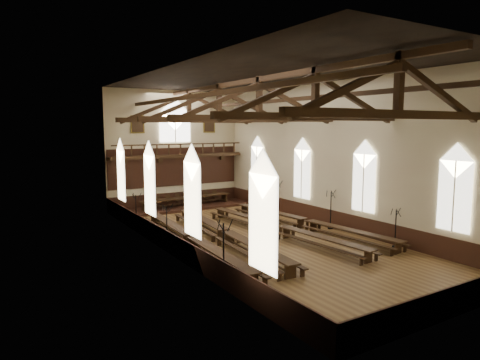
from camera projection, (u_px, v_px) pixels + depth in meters
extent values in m
plane|color=brown|center=(259.00, 238.00, 26.65)|extent=(26.00, 26.00, 0.00)
plane|color=beige|center=(175.00, 149.00, 37.03)|extent=(12.00, 0.00, 12.00)
plane|color=beige|center=(466.00, 181.00, 15.04)|extent=(12.00, 0.00, 12.00)
plane|color=beige|center=(166.00, 162.00, 22.92)|extent=(0.00, 26.00, 26.00)
plane|color=beige|center=(332.00, 155.00, 29.15)|extent=(0.00, 26.00, 26.00)
plane|color=black|center=(259.00, 74.00, 25.42)|extent=(26.00, 26.00, 0.00)
cube|color=#351A10|center=(176.00, 199.00, 37.54)|extent=(11.90, 0.08, 1.20)
cube|color=#351A10|center=(457.00, 300.00, 15.62)|extent=(11.90, 0.08, 1.20)
cube|color=#351A10|center=(169.00, 242.00, 23.49)|extent=(0.08, 25.90, 1.20)
cube|color=#351A10|center=(330.00, 218.00, 29.67)|extent=(0.08, 25.90, 1.20)
cube|color=white|center=(263.00, 224.00, 15.56)|extent=(0.05, 1.80, 3.60)
cube|color=white|center=(263.00, 174.00, 15.34)|extent=(0.05, 1.80, 1.80)
cylinder|color=beige|center=(264.00, 223.00, 15.58)|extent=(0.08, 0.08, 3.60)
cube|color=white|center=(192.00, 200.00, 20.64)|extent=(0.05, 1.80, 3.60)
cube|color=white|center=(192.00, 163.00, 20.41)|extent=(0.05, 1.80, 1.80)
cylinder|color=beige|center=(193.00, 200.00, 20.66)|extent=(0.08, 0.08, 3.60)
cube|color=white|center=(150.00, 185.00, 25.71)|extent=(0.05, 1.80, 3.60)
cube|color=white|center=(149.00, 155.00, 25.49)|extent=(0.05, 1.80, 1.80)
cylinder|color=beige|center=(150.00, 185.00, 25.73)|extent=(0.08, 0.08, 3.60)
cube|color=white|center=(121.00, 176.00, 30.79)|extent=(0.05, 1.80, 3.60)
cube|color=white|center=(120.00, 151.00, 30.56)|extent=(0.05, 1.80, 1.80)
cylinder|color=beige|center=(122.00, 176.00, 30.81)|extent=(0.08, 0.08, 3.60)
cube|color=white|center=(454.00, 196.00, 21.68)|extent=(0.05, 1.80, 3.60)
cube|color=white|center=(457.00, 161.00, 21.46)|extent=(0.05, 1.80, 1.80)
cylinder|color=beige|center=(454.00, 196.00, 21.66)|extent=(0.08, 0.08, 3.60)
cube|color=white|center=(364.00, 183.00, 26.76)|extent=(0.05, 1.80, 3.60)
cube|color=white|center=(365.00, 154.00, 26.53)|extent=(0.05, 1.80, 1.80)
cylinder|color=beige|center=(363.00, 183.00, 26.74)|extent=(0.08, 0.08, 3.60)
cube|color=white|center=(302.00, 174.00, 31.83)|extent=(0.05, 1.80, 3.60)
cube|color=white|center=(302.00, 150.00, 31.61)|extent=(0.05, 1.80, 1.80)
cylinder|color=beige|center=(301.00, 174.00, 31.81)|extent=(0.08, 0.08, 3.60)
cube|color=white|center=(257.00, 168.00, 36.91)|extent=(0.05, 1.80, 3.60)
cube|color=white|center=(257.00, 147.00, 36.69)|extent=(0.05, 1.80, 1.80)
cylinder|color=beige|center=(257.00, 168.00, 36.89)|extent=(0.08, 0.08, 3.60)
cube|color=silver|center=(175.00, 128.00, 36.73)|extent=(2.80, 0.05, 2.40)
cube|color=silver|center=(175.00, 114.00, 36.58)|extent=(2.80, 0.05, 2.80)
cylinder|color=beige|center=(175.00, 128.00, 36.69)|extent=(0.10, 0.10, 2.40)
cube|color=#352110|center=(178.00, 156.00, 36.56)|extent=(11.80, 1.20, 0.20)
cube|color=#351A10|center=(176.00, 167.00, 37.17)|extent=(11.80, 0.10, 3.30)
cube|color=#352110|center=(180.00, 144.00, 35.97)|extent=(11.60, 0.12, 0.10)
cube|color=#352110|center=(181.00, 155.00, 36.08)|extent=(11.60, 0.12, 0.10)
cube|color=#352110|center=(125.00, 161.00, 34.59)|extent=(0.35, 0.40, 0.50)
cube|color=#352110|center=(160.00, 160.00, 36.15)|extent=(0.35, 0.40, 0.50)
cube|color=#352110|center=(192.00, 158.00, 37.70)|extent=(0.35, 0.40, 0.50)
cube|color=#352110|center=(222.00, 157.00, 39.26)|extent=(0.35, 0.40, 0.50)
cube|color=brown|center=(138.00, 124.00, 34.98)|extent=(1.15, 0.06, 1.45)
cube|color=black|center=(138.00, 124.00, 34.95)|extent=(0.95, 0.04, 1.25)
cube|color=brown|center=(209.00, 125.00, 38.41)|extent=(1.15, 0.06, 1.45)
cube|color=black|center=(209.00, 125.00, 38.37)|extent=(0.95, 0.04, 1.25)
cube|color=#352110|center=(398.00, 114.00, 17.28)|extent=(11.70, 0.35, 0.35)
cube|color=#352110|center=(399.00, 82.00, 17.12)|extent=(0.30, 0.30, 2.40)
cube|color=#352110|center=(347.00, 88.00, 15.67)|extent=(5.44, 0.26, 2.40)
cube|color=#352110|center=(442.00, 95.00, 18.66)|extent=(5.44, 0.26, 2.40)
cube|color=#352110|center=(315.00, 117.00, 21.51)|extent=(11.70, 0.35, 0.35)
cube|color=#352110|center=(315.00, 91.00, 21.35)|extent=(0.30, 0.30, 2.40)
cube|color=#352110|center=(268.00, 97.00, 19.90)|extent=(5.44, 0.26, 2.40)
cube|color=#352110|center=(356.00, 101.00, 22.89)|extent=(5.44, 0.26, 2.40)
cube|color=#352110|center=(259.00, 118.00, 25.74)|extent=(11.70, 0.35, 0.35)
cube|color=#352110|center=(259.00, 97.00, 25.58)|extent=(0.30, 0.30, 2.40)
cube|color=#352110|center=(217.00, 102.00, 24.13)|extent=(5.44, 0.26, 2.40)
cube|color=#352110|center=(297.00, 105.00, 27.12)|extent=(5.44, 0.26, 2.40)
cube|color=#352110|center=(219.00, 120.00, 29.97)|extent=(11.70, 0.35, 0.35)
cube|color=#352110|center=(219.00, 101.00, 29.81)|extent=(0.30, 0.30, 2.40)
cube|color=#352110|center=(181.00, 106.00, 28.36)|extent=(5.44, 0.26, 2.40)
cube|color=#352110|center=(254.00, 108.00, 31.35)|extent=(5.44, 0.26, 2.40)
cube|color=#352110|center=(189.00, 121.00, 34.20)|extent=(11.70, 0.35, 0.35)
cube|color=#352110|center=(189.00, 104.00, 34.04)|extent=(0.30, 0.30, 2.40)
cube|color=#352110|center=(155.00, 108.00, 32.59)|extent=(5.44, 0.26, 2.40)
cube|color=#352110|center=(221.00, 110.00, 35.58)|extent=(5.44, 0.26, 2.40)
cube|color=#352110|center=(209.00, 94.00, 23.84)|extent=(0.25, 25.70, 0.25)
cube|color=#352110|center=(303.00, 98.00, 27.32)|extent=(0.25, 25.70, 0.25)
cube|color=#352110|center=(259.00, 80.00, 25.45)|extent=(0.30, 25.70, 0.30)
cube|color=#352110|center=(224.00, 252.00, 21.20)|extent=(1.09, 7.10, 0.08)
cube|color=#352110|center=(260.00, 279.00, 18.55)|extent=(0.60, 0.11, 0.68)
cube|color=#352110|center=(196.00, 245.00, 23.93)|extent=(0.60, 0.11, 0.68)
cube|color=#352110|center=(224.00, 261.00, 21.25)|extent=(0.42, 6.26, 0.08)
cube|color=#352110|center=(212.00, 260.00, 20.94)|extent=(0.67, 7.07, 0.06)
cube|color=#352110|center=(248.00, 285.00, 18.23)|extent=(0.23, 0.08, 0.39)
cube|color=#352110|center=(185.00, 248.00, 23.70)|extent=(0.23, 0.08, 0.39)
cube|color=#352110|center=(235.00, 256.00, 21.53)|extent=(0.67, 7.07, 0.06)
cube|color=#352110|center=(272.00, 280.00, 18.82)|extent=(0.23, 0.08, 0.39)
cube|color=#352110|center=(206.00, 245.00, 24.29)|extent=(0.23, 0.08, 0.39)
cube|color=#352110|center=(167.00, 224.00, 27.46)|extent=(1.09, 7.10, 0.08)
cube|color=#352110|center=(188.00, 241.00, 24.81)|extent=(0.60, 0.11, 0.68)
cube|color=#352110|center=(150.00, 220.00, 30.19)|extent=(0.60, 0.11, 0.68)
cube|color=#352110|center=(167.00, 231.00, 27.51)|extent=(0.42, 6.26, 0.08)
cube|color=#352110|center=(158.00, 229.00, 27.20)|extent=(0.67, 7.07, 0.06)
cube|color=#352110|center=(178.00, 244.00, 24.49)|extent=(0.23, 0.08, 0.39)
cube|color=#352110|center=(141.00, 223.00, 29.96)|extent=(0.23, 0.08, 0.39)
cube|color=#352110|center=(177.00, 227.00, 27.79)|extent=(0.67, 7.07, 0.06)
cube|color=#352110|center=(198.00, 242.00, 25.08)|extent=(0.23, 0.08, 0.39)
cube|color=#352110|center=(159.00, 221.00, 30.55)|extent=(0.23, 0.08, 0.39)
cube|color=#352110|center=(261.00, 245.00, 22.45)|extent=(1.25, 7.16, 0.08)
cube|color=#352110|center=(300.00, 269.00, 19.79)|extent=(0.61, 0.13, 0.68)
cube|color=#352110|center=(230.00, 239.00, 25.21)|extent=(0.61, 0.13, 0.68)
cube|color=#352110|center=(261.00, 254.00, 22.51)|extent=(0.56, 6.30, 0.08)
cube|color=#352110|center=(250.00, 252.00, 22.20)|extent=(0.83, 7.12, 0.06)
cube|color=#352110|center=(289.00, 275.00, 19.48)|extent=(0.23, 0.09, 0.40)
cube|color=#352110|center=(220.00, 242.00, 24.98)|extent=(0.23, 0.09, 0.40)
cube|color=#352110|center=(271.00, 249.00, 22.77)|extent=(0.83, 7.12, 0.06)
cube|color=#352110|center=(312.00, 271.00, 20.05)|extent=(0.23, 0.09, 0.40)
cube|color=#352110|center=(239.00, 240.00, 25.56)|extent=(0.23, 0.09, 0.40)
cube|color=#352110|center=(199.00, 219.00, 28.71)|extent=(1.25, 7.16, 0.08)
cube|color=#352110|center=(222.00, 235.00, 26.05)|extent=(0.61, 0.13, 0.68)
cube|color=#352110|center=(180.00, 216.00, 31.47)|extent=(0.61, 0.13, 0.68)
cube|color=#352110|center=(199.00, 226.00, 28.77)|extent=(0.56, 6.30, 0.08)
cube|color=#352110|center=(190.00, 225.00, 28.46)|extent=(0.83, 7.12, 0.06)
cube|color=#352110|center=(213.00, 239.00, 25.74)|extent=(0.23, 0.09, 0.40)
cube|color=#352110|center=(171.00, 219.00, 31.24)|extent=(0.23, 0.09, 0.40)
cube|color=#352110|center=(208.00, 223.00, 29.03)|extent=(0.83, 7.12, 0.06)
cube|color=#352110|center=(232.00, 236.00, 26.31)|extent=(0.23, 0.09, 0.40)
cube|color=#352110|center=(188.00, 217.00, 31.82)|extent=(0.23, 0.09, 0.40)
cube|color=#352110|center=(319.00, 238.00, 23.99)|extent=(1.23, 6.85, 0.08)
cube|color=#352110|center=(360.00, 259.00, 21.43)|extent=(0.58, 0.12, 0.65)
cube|color=#352110|center=(286.00, 233.00, 26.63)|extent=(0.58, 0.12, 0.65)
cube|color=#352110|center=(319.00, 246.00, 24.04)|extent=(0.57, 6.03, 0.08)
cube|color=#352110|center=(311.00, 245.00, 23.67)|extent=(0.82, 6.82, 0.06)
cube|color=#352110|center=(353.00, 264.00, 21.06)|extent=(0.22, 0.09, 0.38)
cube|color=#352110|center=(278.00, 236.00, 26.33)|extent=(0.22, 0.09, 0.38)
cube|color=#352110|center=(326.00, 241.00, 24.37)|extent=(0.82, 6.82, 0.06)
cube|color=#352110|center=(369.00, 259.00, 21.76)|extent=(0.22, 0.09, 0.38)
cube|color=#352110|center=(292.00, 234.00, 27.04)|extent=(0.22, 0.09, 0.38)
cube|color=#352110|center=(248.00, 215.00, 30.25)|extent=(1.23, 6.85, 0.08)
cube|color=#352110|center=(274.00, 229.00, 27.69)|extent=(0.58, 0.12, 0.65)
cube|color=#352110|center=(227.00, 213.00, 32.89)|extent=(0.58, 0.12, 0.65)
cube|color=#352110|center=(248.00, 221.00, 30.30)|extent=(0.57, 6.03, 0.08)
cube|color=#352110|center=(241.00, 220.00, 29.93)|extent=(0.82, 6.82, 0.06)
cube|color=#352110|center=(267.00, 232.00, 27.32)|extent=(0.22, 0.09, 0.38)
cube|color=#352110|center=(220.00, 215.00, 32.59)|extent=(0.22, 0.09, 0.38)
cube|color=#352110|center=(255.00, 218.00, 30.63)|extent=(0.82, 6.82, 0.06)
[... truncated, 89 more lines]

